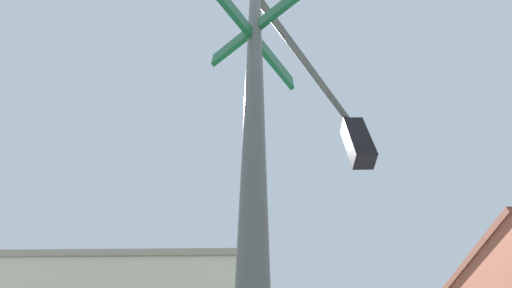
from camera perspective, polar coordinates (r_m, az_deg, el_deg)
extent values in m
cylinder|color=#474C47|center=(1.78, -0.36, 4.30)|extent=(0.12, 0.12, 5.61)
cylinder|color=#474C47|center=(4.37, 9.51, 13.28)|extent=(1.48, 1.88, 0.09)
cube|color=black|center=(4.66, 17.70, 0.29)|extent=(0.28, 0.28, 0.80)
sphere|color=red|center=(4.94, 17.79, 1.11)|extent=(0.18, 0.18, 0.18)
sphere|color=orange|center=(4.76, 18.49, -0.80)|extent=(0.18, 0.18, 0.18)
sphere|color=green|center=(4.59, 19.24, -2.85)|extent=(0.18, 0.18, 0.18)
cube|color=#0F5128|center=(2.80, -0.24, 18.41)|extent=(0.70, 0.90, 0.20)
cube|color=#0F5128|center=(3.01, -0.23, 19.98)|extent=(0.82, 0.64, 0.20)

